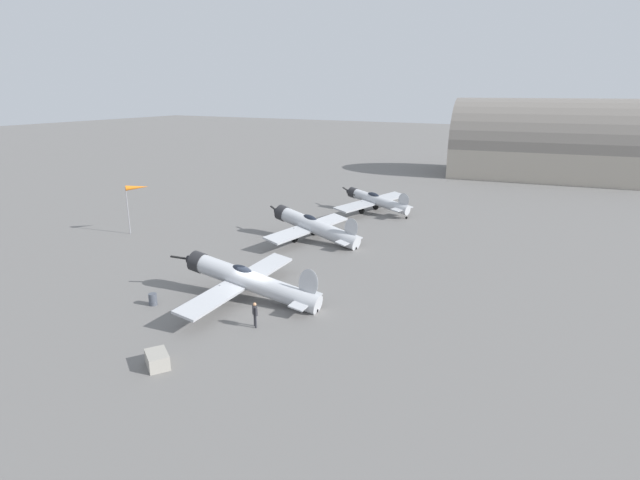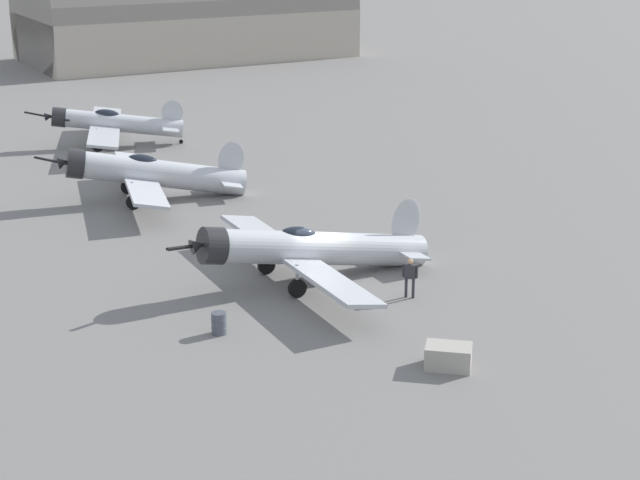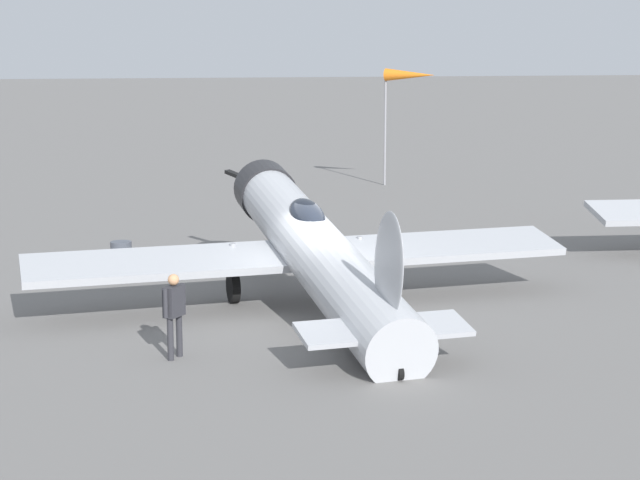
{
  "view_description": "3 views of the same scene",
  "coord_description": "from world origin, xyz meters",
  "px_view_note": "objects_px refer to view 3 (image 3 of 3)",
  "views": [
    {
      "loc": [
        -21.02,
        28.38,
        15.05
      ],
      "look_at": [
        0.74,
        -11.32,
        1.6
      ],
      "focal_mm": 28.73,
      "sensor_mm": 36.0,
      "label": 1
    },
    {
      "loc": [
        16.49,
        39.82,
        15.82
      ],
      "look_at": [
        0.0,
        0.0,
        1.8
      ],
      "focal_mm": 58.01,
      "sensor_mm": 36.0,
      "label": 2
    },
    {
      "loc": [
        -23.08,
        5.49,
        6.13
      ],
      "look_at": [
        0.0,
        0.0,
        1.8
      ],
      "focal_mm": 59.13,
      "sensor_mm": 36.0,
      "label": 3
    }
  ],
  "objects_px": {
    "airplane_foreground": "(313,250)",
    "ground_crew_mechanic": "(174,308)",
    "windsock_mast": "(408,79)",
    "fuel_drum": "(121,257)"
  },
  "relations": [
    {
      "from": "windsock_mast",
      "to": "fuel_drum",
      "type": "bearing_deg",
      "value": 139.67
    },
    {
      "from": "ground_crew_mechanic",
      "to": "windsock_mast",
      "type": "xyz_separation_m",
      "value": [
        24.41,
        -12.81,
        3.76
      ]
    },
    {
      "from": "airplane_foreground",
      "to": "ground_crew_mechanic",
      "type": "distance_m",
      "value": 4.77
    },
    {
      "from": "windsock_mast",
      "to": "ground_crew_mechanic",
      "type": "bearing_deg",
      "value": 152.31
    },
    {
      "from": "airplane_foreground",
      "to": "windsock_mast",
      "type": "xyz_separation_m",
      "value": [
        21.28,
        -9.25,
        3.34
      ]
    },
    {
      "from": "fuel_drum",
      "to": "windsock_mast",
      "type": "distance_m",
      "value": 21.23
    },
    {
      "from": "airplane_foreground",
      "to": "windsock_mast",
      "type": "distance_m",
      "value": 23.44
    },
    {
      "from": "ground_crew_mechanic",
      "to": "fuel_drum",
      "type": "bearing_deg",
      "value": 134.57
    },
    {
      "from": "ground_crew_mechanic",
      "to": "windsock_mast",
      "type": "distance_m",
      "value": 27.83
    },
    {
      "from": "airplane_foreground",
      "to": "ground_crew_mechanic",
      "type": "bearing_deg",
      "value": 127.34
    }
  ]
}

